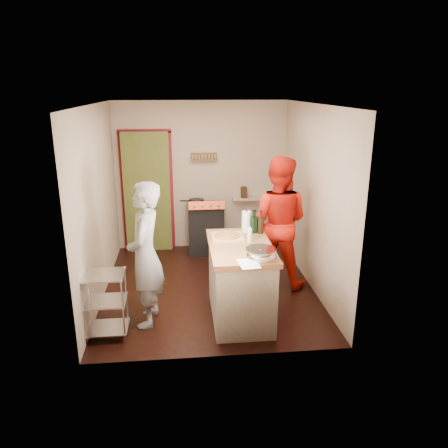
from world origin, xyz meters
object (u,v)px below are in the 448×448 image
Objects in this scene: island at (240,279)px; person_stripe at (145,255)px; person_red at (277,222)px; stove at (206,228)px; wire_shelving at (105,302)px.

island is 1.22m from person_stripe.
person_red is at bearing 54.90° from island.
person_red is (0.95, -1.38, 0.51)m from stove.
stove is 2.94m from wire_shelving.
island is 0.79× the size of person_stripe.
person_red is at bearing 124.09° from person_stripe.
stove is 1.75m from person_red.
wire_shelving is 0.57× the size of island.
stove is 2.34m from island.
person_stripe reaches higher than island.
stove is 0.56× the size of person_stripe.
person_stripe is (0.46, 0.28, 0.46)m from wire_shelving.
wire_shelving is 0.42× the size of person_red.
person_red reaches higher than stove.
stove is 0.71× the size of island.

